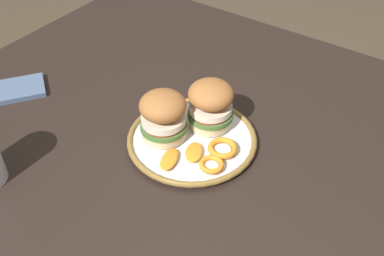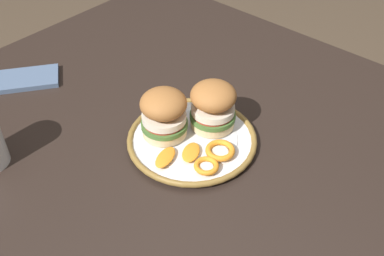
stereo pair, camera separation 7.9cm
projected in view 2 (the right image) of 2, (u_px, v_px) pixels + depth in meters
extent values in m
cube|color=black|center=(210.00, 141.00, 0.97)|extent=(1.27, 0.99, 0.03)
cube|color=black|center=(163.00, 86.00, 1.74)|extent=(0.06, 0.06, 0.70)
cylinder|color=white|center=(192.00, 141.00, 0.94)|extent=(0.24, 0.24, 0.01)
torus|color=olive|center=(192.00, 138.00, 0.93)|extent=(0.26, 0.26, 0.01)
cylinder|color=white|center=(192.00, 138.00, 0.93)|extent=(0.18, 0.18, 0.00)
cylinder|color=beige|center=(165.00, 129.00, 0.93)|extent=(0.09, 0.09, 0.02)
cylinder|color=#477033|center=(164.00, 124.00, 0.92)|extent=(0.09, 0.09, 0.01)
cylinder|color=#BC3828|center=(164.00, 121.00, 0.92)|extent=(0.08, 0.08, 0.01)
cylinder|color=silver|center=(164.00, 117.00, 0.91)|extent=(0.09, 0.09, 0.01)
ellipsoid|color=#A36633|center=(163.00, 104.00, 0.89)|extent=(0.13, 0.13, 0.05)
cylinder|color=beige|center=(212.00, 121.00, 0.95)|extent=(0.09, 0.09, 0.02)
cylinder|color=#477033|center=(213.00, 116.00, 0.94)|extent=(0.09, 0.09, 0.01)
cylinder|color=#BC3828|center=(213.00, 113.00, 0.94)|extent=(0.08, 0.08, 0.01)
cylinder|color=silver|center=(213.00, 109.00, 0.93)|extent=(0.09, 0.09, 0.01)
ellipsoid|color=#A36633|center=(213.00, 96.00, 0.91)|extent=(0.13, 0.13, 0.05)
torus|color=orange|center=(220.00, 150.00, 0.89)|extent=(0.08, 0.08, 0.01)
cylinder|color=#F4E5C6|center=(220.00, 152.00, 0.89)|extent=(0.03, 0.03, 0.00)
ellipsoid|color=orange|center=(191.00, 152.00, 0.89)|extent=(0.05, 0.06, 0.01)
ellipsoid|color=orange|center=(165.00, 157.00, 0.88)|extent=(0.05, 0.07, 0.01)
torus|color=orange|center=(206.00, 166.00, 0.86)|extent=(0.07, 0.07, 0.01)
cylinder|color=#F4E5C6|center=(206.00, 167.00, 0.86)|extent=(0.03, 0.03, 0.00)
cube|color=slate|center=(26.00, 79.00, 1.10)|extent=(0.16, 0.17, 0.01)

